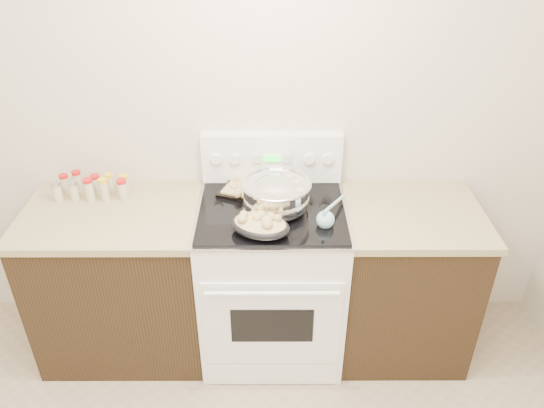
{
  "coord_description": "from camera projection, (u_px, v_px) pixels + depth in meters",
  "views": [
    {
      "loc": [
        0.35,
        -0.87,
        2.4
      ],
      "look_at": [
        0.35,
        1.37,
        1.0
      ],
      "focal_mm": 35.0,
      "sensor_mm": 36.0,
      "label": 1
    }
  ],
  "objects": [
    {
      "name": "room_shell",
      "position": [
        105.0,
        266.0,
        1.1
      ],
      "size": [
        4.1,
        3.6,
        2.75
      ],
      "color": "beige",
      "rests_on": "ground"
    },
    {
      "name": "counter_left",
      "position": [
        124.0,
        280.0,
        2.97
      ],
      "size": [
        0.93,
        0.67,
        0.92
      ],
      "color": "black",
      "rests_on": "ground"
    },
    {
      "name": "counter_right",
      "position": [
        402.0,
        279.0,
        2.98
      ],
      "size": [
        0.73,
        0.67,
        0.92
      ],
      "color": "black",
      "rests_on": "ground"
    },
    {
      "name": "kitchen_range",
      "position": [
        272.0,
        276.0,
        2.95
      ],
      "size": [
        0.78,
        0.73,
        1.22
      ],
      "color": "white",
      "rests_on": "ground"
    },
    {
      "name": "mixing_bowl",
      "position": [
        276.0,
        196.0,
        2.66
      ],
      "size": [
        0.41,
        0.41,
        0.21
      ],
      "color": "silver",
      "rests_on": "kitchen_range"
    },
    {
      "name": "roasting_pan",
      "position": [
        260.0,
        224.0,
        2.5
      ],
      "size": [
        0.34,
        0.29,
        0.11
      ],
      "color": "black",
      "rests_on": "kitchen_range"
    },
    {
      "name": "baking_sheet",
      "position": [
        259.0,
        189.0,
        2.83
      ],
      "size": [
        0.45,
        0.38,
        0.06
      ],
      "color": "black",
      "rests_on": "kitchen_range"
    },
    {
      "name": "wooden_spoon",
      "position": [
        253.0,
        207.0,
        2.7
      ],
      "size": [
        0.17,
        0.23,
        0.04
      ],
      "color": "#A2884A",
      "rests_on": "kitchen_range"
    },
    {
      "name": "blue_ladle",
      "position": [
        326.0,
        218.0,
        2.56
      ],
      "size": [
        0.17,
        0.28,
        0.11
      ],
      "color": "#85B7C6",
      "rests_on": "kitchen_range"
    },
    {
      "name": "spice_jars",
      "position": [
        92.0,
        187.0,
        2.83
      ],
      "size": [
        0.39,
        0.15,
        0.13
      ],
      "color": "#BFB28C",
      "rests_on": "counter_left"
    }
  ]
}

